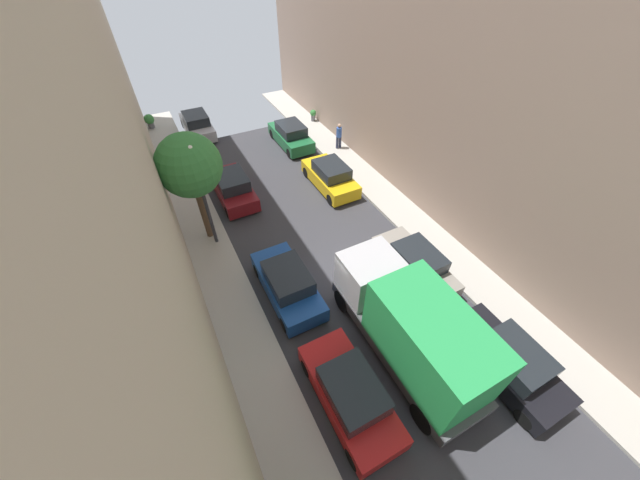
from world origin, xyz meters
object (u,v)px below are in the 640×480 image
parked_car_left_2 (288,284)px  potted_plant_0 (313,115)px  pedestrian (339,135)px  parked_car_right_3 (330,176)px  parked_car_left_4 (197,125)px  parked_car_right_4 (291,135)px  parked_car_left_1 (350,394)px  potted_plant_3 (163,155)px  street_tree_2 (189,166)px  lamp_post (200,183)px  parked_car_right_2 (415,264)px  parked_car_left_3 (233,187)px  parked_car_right_1 (508,361)px  potted_plant_1 (149,120)px  delivery_truck (412,327)px

parked_car_left_2 → potted_plant_0: 16.59m
pedestrian → parked_car_right_3: bearing=-126.0°
parked_car_left_4 → parked_car_right_4: (5.40, -4.59, 0.00)m
parked_car_left_1 → potted_plant_3: 18.74m
parked_car_left_1 → parked_car_right_3: 12.48m
street_tree_2 → lamp_post: street_tree_2 is taller
parked_car_right_2 → lamp_post: (-7.30, 6.08, 2.90)m
parked_car_left_1 → parked_car_left_3: same height
parked_car_right_4 → potted_plant_3: 8.48m
parked_car_right_3 → potted_plant_0: parked_car_right_3 is taller
parked_car_left_3 → street_tree_2: bearing=-128.0°
parked_car_right_1 → potted_plant_1: parked_car_right_1 is taller
parked_car_left_2 → potted_plant_1: bearing=99.0°
street_tree_2 → potted_plant_1: size_ratio=5.28×
parked_car_right_3 → pedestrian: size_ratio=2.44×
delivery_truck → lamp_post: bearing=117.2°
parked_car_left_3 → potted_plant_0: bearing=38.4°
parked_car_left_1 → potted_plant_0: bearing=66.7°
parked_car_left_3 → potted_plant_0: parked_car_left_3 is taller
potted_plant_1 → delivery_truck: bearing=-76.3°
parked_car_left_3 → parked_car_right_3: 5.62m
parked_car_right_2 → potted_plant_3: size_ratio=5.21×
parked_car_left_4 → lamp_post: size_ratio=0.80×
potted_plant_1 → parked_car_left_1: bearing=-82.9°
parked_car_left_2 → potted_plant_1: (-2.98, 18.84, 0.02)m
parked_car_left_1 → parked_car_left_2: (0.00, 5.07, 0.00)m
parked_car_left_3 → street_tree_2: street_tree_2 is taller
pedestrian → lamp_post: bearing=-152.0°
parked_car_right_1 → parked_car_right_3: 12.81m
delivery_truck → street_tree_2: bearing=116.5°
parked_car_left_2 → parked_car_left_4: size_ratio=1.00×
potted_plant_1 → lamp_post: size_ratio=0.20×
parked_car_left_4 → lamp_post: (-1.90, -11.97, 2.90)m
potted_plant_1 → potted_plant_3: bearing=-89.6°
parked_car_right_3 → lamp_post: 8.03m
parked_car_left_1 → parked_car_right_2: same height
parked_car_right_1 → potted_plant_1: (-8.38, 25.46, 0.02)m
delivery_truck → street_tree_2: 10.93m
parked_car_right_2 → potted_plant_3: bearing=119.0°
parked_car_left_4 → parked_car_right_2: 18.84m
potted_plant_0 → parked_car_right_4: bearing=-140.2°
pedestrian → potted_plant_1: pedestrian is taller
street_tree_2 → potted_plant_0: street_tree_2 is taller
parked_car_right_1 → pedestrian: bearing=80.9°
potted_plant_0 → parked_car_right_1: bearing=-98.0°
potted_plant_3 → street_tree_2: bearing=-84.0°
parked_car_left_4 → delivery_truck: 21.13m
parked_car_right_3 → pedestrian: 4.46m
parked_car_left_2 → parked_car_right_1: size_ratio=1.00×
parked_car_left_4 → pedestrian: pedestrian is taller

